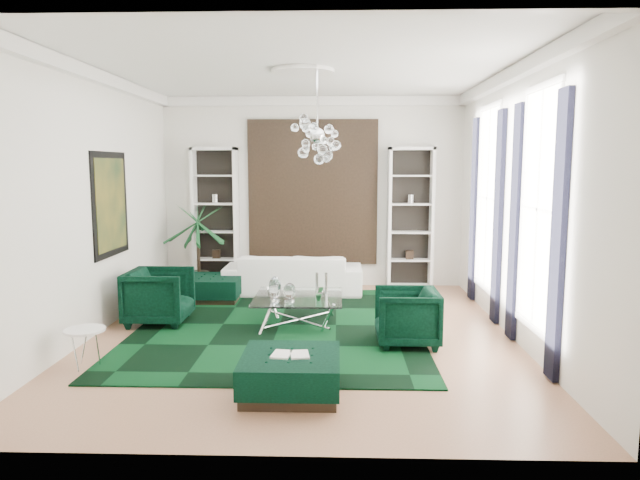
{
  "coord_description": "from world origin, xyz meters",
  "views": [
    {
      "loc": [
        0.51,
        -8.02,
        2.44
      ],
      "look_at": [
        0.24,
        0.5,
        1.32
      ],
      "focal_mm": 32.0,
      "sensor_mm": 36.0,
      "label": 1
    }
  ],
  "objects_px": {
    "ottoman_front": "(291,374)",
    "ottoman_side": "(214,288)",
    "coffee_table": "(298,311)",
    "armchair_left": "(159,296)",
    "palm": "(198,235)",
    "armchair_right": "(407,317)",
    "sofa": "(293,274)",
    "side_table": "(86,349)"
  },
  "relations": [
    {
      "from": "ottoman_front",
      "to": "ottoman_side",
      "type": "bearing_deg",
      "value": 112.51
    },
    {
      "from": "coffee_table",
      "to": "armchair_left",
      "type": "bearing_deg",
      "value": 178.42
    },
    {
      "from": "ottoman_side",
      "to": "palm",
      "type": "relative_size",
      "value": 0.45
    },
    {
      "from": "armchair_right",
      "to": "ottoman_front",
      "type": "bearing_deg",
      "value": -39.9
    },
    {
      "from": "sofa",
      "to": "ottoman_front",
      "type": "bearing_deg",
      "value": 94.08
    },
    {
      "from": "ottoman_side",
      "to": "ottoman_front",
      "type": "xyz_separation_m",
      "value": [
        1.75,
        -4.23,
        -0.01
      ]
    },
    {
      "from": "ottoman_front",
      "to": "sofa",
      "type": "bearing_deg",
      "value": 94.08
    },
    {
      "from": "ottoman_side",
      "to": "ottoman_front",
      "type": "bearing_deg",
      "value": -67.49
    },
    {
      "from": "coffee_table",
      "to": "ottoman_side",
      "type": "distance_m",
      "value": 2.31
    },
    {
      "from": "coffee_table",
      "to": "ottoman_side",
      "type": "relative_size",
      "value": 1.37
    },
    {
      "from": "armchair_left",
      "to": "palm",
      "type": "relative_size",
      "value": 0.43
    },
    {
      "from": "ottoman_front",
      "to": "palm",
      "type": "distance_m",
      "value": 5.64
    },
    {
      "from": "armchair_right",
      "to": "sofa",
      "type": "bearing_deg",
      "value": -150.1
    },
    {
      "from": "armchair_right",
      "to": "side_table",
      "type": "bearing_deg",
      "value": -75.72
    },
    {
      "from": "armchair_right",
      "to": "ottoman_side",
      "type": "height_order",
      "value": "armchair_right"
    },
    {
      "from": "sofa",
      "to": "palm",
      "type": "xyz_separation_m",
      "value": [
        -1.89,
        0.25,
        0.71
      ]
    },
    {
      "from": "coffee_table",
      "to": "palm",
      "type": "distance_m",
      "value": 3.39
    },
    {
      "from": "sofa",
      "to": "ottoman_side",
      "type": "bearing_deg",
      "value": 23.8
    },
    {
      "from": "ottoman_front",
      "to": "coffee_table",
      "type": "bearing_deg",
      "value": 92.13
    },
    {
      "from": "ottoman_front",
      "to": "side_table",
      "type": "height_order",
      "value": "side_table"
    },
    {
      "from": "palm",
      "to": "ottoman_side",
      "type": "bearing_deg",
      "value": -60.94
    },
    {
      "from": "armchair_right",
      "to": "ottoman_front",
      "type": "height_order",
      "value": "armchair_right"
    },
    {
      "from": "sofa",
      "to": "coffee_table",
      "type": "relative_size",
      "value": 1.96
    },
    {
      "from": "armchair_left",
      "to": "coffee_table",
      "type": "xyz_separation_m",
      "value": [
        2.17,
        -0.06,
        -0.2
      ]
    },
    {
      "from": "coffee_table",
      "to": "ottoman_front",
      "type": "xyz_separation_m",
      "value": [
        0.1,
        -2.62,
        -0.02
      ]
    },
    {
      "from": "sofa",
      "to": "coffee_table",
      "type": "xyz_separation_m",
      "value": [
        0.25,
        -2.23,
        -0.15
      ]
    },
    {
      "from": "ottoman_front",
      "to": "palm",
      "type": "bearing_deg",
      "value": 113.68
    },
    {
      "from": "coffee_table",
      "to": "side_table",
      "type": "distance_m",
      "value": 3.11
    },
    {
      "from": "armchair_right",
      "to": "side_table",
      "type": "height_order",
      "value": "armchair_right"
    },
    {
      "from": "ottoman_side",
      "to": "side_table",
      "type": "xyz_separation_m",
      "value": [
        -0.8,
        -3.52,
        0.02
      ]
    },
    {
      "from": "side_table",
      "to": "armchair_right",
      "type": "bearing_deg",
      "value": 14.28
    },
    {
      "from": "ottoman_front",
      "to": "palm",
      "type": "xyz_separation_m",
      "value": [
        -2.24,
        5.1,
        0.88
      ]
    },
    {
      "from": "sofa",
      "to": "palm",
      "type": "bearing_deg",
      "value": -7.53
    },
    {
      "from": "coffee_table",
      "to": "ottoman_side",
      "type": "height_order",
      "value": "coffee_table"
    },
    {
      "from": "armchair_right",
      "to": "ottoman_front",
      "type": "distance_m",
      "value": 2.26
    },
    {
      "from": "armchair_left",
      "to": "side_table",
      "type": "relative_size",
      "value": 1.95
    },
    {
      "from": "side_table",
      "to": "ottoman_front",
      "type": "bearing_deg",
      "value": -15.56
    },
    {
      "from": "sofa",
      "to": "armchair_right",
      "type": "height_order",
      "value": "armchair_right"
    },
    {
      "from": "coffee_table",
      "to": "palm",
      "type": "height_order",
      "value": "palm"
    },
    {
      "from": "ottoman_front",
      "to": "palm",
      "type": "relative_size",
      "value": 0.48
    },
    {
      "from": "armchair_left",
      "to": "ottoman_front",
      "type": "bearing_deg",
      "value": -139.79
    },
    {
      "from": "ottoman_front",
      "to": "side_table",
      "type": "distance_m",
      "value": 2.65
    }
  ]
}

